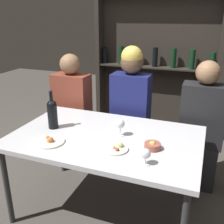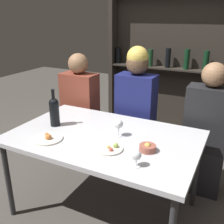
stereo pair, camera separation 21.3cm
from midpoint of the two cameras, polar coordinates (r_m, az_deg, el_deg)
The scene contains 12 objects.
ground_plane at distance 2.47m, azimuth -3.88°, elevation -20.47°, with size 10.00×10.00×0.00m, color #47423D.
dining_table at distance 2.09m, azimuth -4.31°, elevation -6.53°, with size 1.47×0.94×0.72m.
wine_rack_wall at distance 3.62m, azimuth 7.90°, elevation 12.17°, with size 1.66×0.21×2.16m.
wine_bottle at distance 2.23m, azimuth -15.55°, elevation -0.20°, with size 0.08×0.08×0.32m.
wine_glass_0 at distance 2.03m, azimuth -1.18°, elevation -2.74°, with size 0.07×0.07×0.14m.
wine_glass_1 at distance 1.66m, azimuth 3.68°, elevation -9.24°, with size 0.07×0.07×0.11m.
food_plate_0 at distance 1.86m, azimuth -2.54°, elevation -8.01°, with size 0.19×0.19×0.04m.
food_plate_1 at distance 2.04m, azimuth -16.46°, elevation -6.21°, with size 0.23×0.23×0.05m.
snack_bowl at distance 1.87m, azimuth 5.59°, elevation -7.41°, with size 0.12×0.12×0.06m.
seated_person_left at distance 2.96m, azimuth -10.59°, elevation -0.20°, with size 0.39×0.22×1.24m.
seated_person_center at distance 2.66m, azimuth 1.78°, elevation -0.38°, with size 0.38×0.22×1.35m.
seated_person_right at distance 2.57m, azimuth 16.51°, elevation -3.94°, with size 0.40×0.22×1.25m.
Camera 1 is at (0.71, -1.73, 1.62)m, focal length 42.00 mm.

